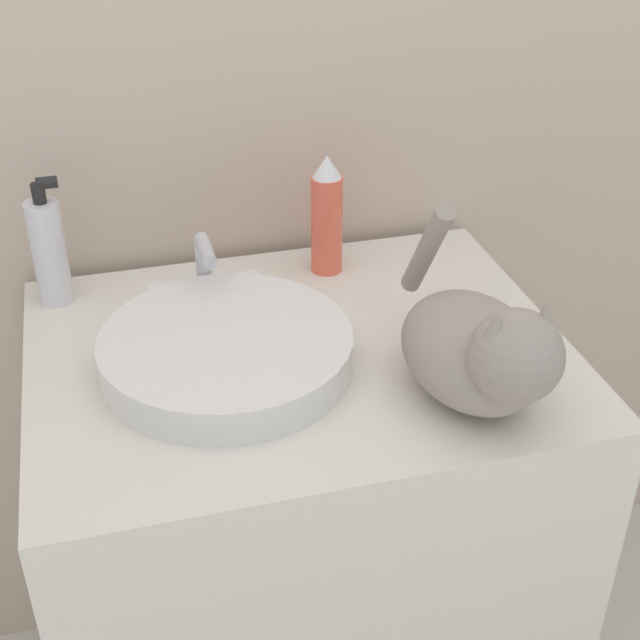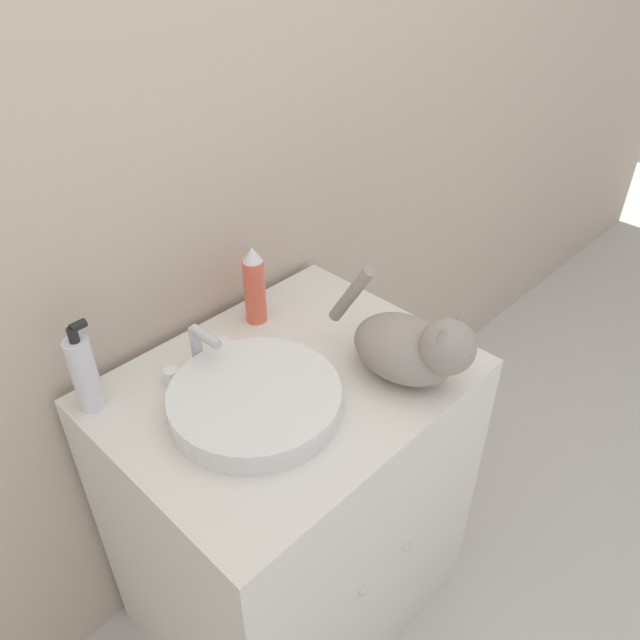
# 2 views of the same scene
# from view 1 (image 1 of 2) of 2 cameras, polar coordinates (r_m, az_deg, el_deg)

# --- Properties ---
(vanity_cabinet) EXTENTS (0.76, 0.61, 0.83)m
(vanity_cabinet) POSITION_cam_1_polar(r_m,az_deg,el_deg) (1.54, -1.17, -14.65)
(vanity_cabinet) COLOR silver
(vanity_cabinet) RESTS_ON ground_plane
(sink_basin) EXTENTS (0.35, 0.35, 0.05)m
(sink_basin) POSITION_cam_1_polar(r_m,az_deg,el_deg) (1.23, -6.01, -2.00)
(sink_basin) COLOR white
(sink_basin) RESTS_ON vanity_cabinet
(faucet) EXTENTS (0.17, 0.10, 0.12)m
(faucet) POSITION_cam_1_polar(r_m,az_deg,el_deg) (1.37, -7.37, 2.93)
(faucet) COLOR silver
(faucet) RESTS_ON vanity_cabinet
(cat) EXTENTS (0.19, 0.36, 0.23)m
(cat) POSITION_cam_1_polar(r_m,az_deg,el_deg) (1.14, 10.22, -1.86)
(cat) COLOR gray
(cat) RESTS_ON vanity_cabinet
(soap_bottle) EXTENTS (0.05, 0.05, 0.20)m
(soap_bottle) POSITION_cam_1_polar(r_m,az_deg,el_deg) (1.40, -16.95, 4.29)
(soap_bottle) COLOR silver
(soap_bottle) RESTS_ON vanity_cabinet
(spray_bottle) EXTENTS (0.05, 0.05, 0.20)m
(spray_bottle) POSITION_cam_1_polar(r_m,az_deg,el_deg) (1.43, 0.43, 6.67)
(spray_bottle) COLOR #EF6047
(spray_bottle) RESTS_ON vanity_cabinet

